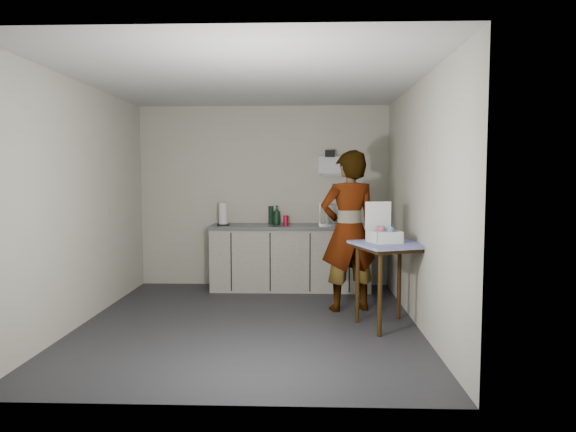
{
  "coord_description": "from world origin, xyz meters",
  "views": [
    {
      "loc": [
        0.61,
        -5.44,
        1.6
      ],
      "look_at": [
        0.41,
        0.45,
        1.14
      ],
      "focal_mm": 32.0,
      "sensor_mm": 36.0,
      "label": 1
    }
  ],
  "objects_px": {
    "bakery_box": "(383,233)",
    "side_table": "(391,254)",
    "dish_rack": "(333,220)",
    "kitchen_counter": "(291,259)",
    "soda_can": "(286,220)",
    "soap_bottle": "(277,215)",
    "standing_man": "(349,231)",
    "dark_bottle": "(271,215)",
    "paper_towel": "(223,215)"
  },
  "relations": [
    {
      "from": "dark_bottle",
      "to": "dish_rack",
      "type": "bearing_deg",
      "value": -1.82
    },
    {
      "from": "side_table",
      "to": "dish_rack",
      "type": "distance_m",
      "value": 1.91
    },
    {
      "from": "side_table",
      "to": "paper_towel",
      "type": "distance_m",
      "value": 2.69
    },
    {
      "from": "dark_bottle",
      "to": "bakery_box",
      "type": "height_order",
      "value": "bakery_box"
    },
    {
      "from": "side_table",
      "to": "soda_can",
      "type": "relative_size",
      "value": 6.51
    },
    {
      "from": "bakery_box",
      "to": "soap_bottle",
      "type": "bearing_deg",
      "value": 108.35
    },
    {
      "from": "dark_bottle",
      "to": "kitchen_counter",
      "type": "bearing_deg",
      "value": -14.88
    },
    {
      "from": "side_table",
      "to": "dark_bottle",
      "type": "relative_size",
      "value": 3.45
    },
    {
      "from": "standing_man",
      "to": "soda_can",
      "type": "distance_m",
      "value": 1.31
    },
    {
      "from": "kitchen_counter",
      "to": "paper_towel",
      "type": "bearing_deg",
      "value": -176.38
    },
    {
      "from": "soda_can",
      "to": "bakery_box",
      "type": "height_order",
      "value": "bakery_box"
    },
    {
      "from": "side_table",
      "to": "bakery_box",
      "type": "relative_size",
      "value": 2.13
    },
    {
      "from": "soda_can",
      "to": "dish_rack",
      "type": "bearing_deg",
      "value": 7.93
    },
    {
      "from": "standing_man",
      "to": "dark_bottle",
      "type": "distance_m",
      "value": 1.55
    },
    {
      "from": "dark_bottle",
      "to": "paper_towel",
      "type": "relative_size",
      "value": 0.83
    },
    {
      "from": "kitchen_counter",
      "to": "soda_can",
      "type": "bearing_deg",
      "value": -145.14
    },
    {
      "from": "standing_man",
      "to": "paper_towel",
      "type": "distance_m",
      "value": 1.96
    },
    {
      "from": "soap_bottle",
      "to": "soda_can",
      "type": "height_order",
      "value": "soap_bottle"
    },
    {
      "from": "standing_man",
      "to": "bakery_box",
      "type": "relative_size",
      "value": 4.49
    },
    {
      "from": "side_table",
      "to": "standing_man",
      "type": "relative_size",
      "value": 0.48
    },
    {
      "from": "dark_bottle",
      "to": "dish_rack",
      "type": "xyz_separation_m",
      "value": [
        0.88,
        -0.03,
        -0.06
      ]
    },
    {
      "from": "kitchen_counter",
      "to": "dark_bottle",
      "type": "height_order",
      "value": "dark_bottle"
    },
    {
      "from": "bakery_box",
      "to": "kitchen_counter",
      "type": "bearing_deg",
      "value": 103.37
    },
    {
      "from": "standing_man",
      "to": "paper_towel",
      "type": "xyz_separation_m",
      "value": [
        -1.66,
        1.04,
        0.11
      ]
    },
    {
      "from": "soda_can",
      "to": "paper_towel",
      "type": "height_order",
      "value": "paper_towel"
    },
    {
      "from": "paper_towel",
      "to": "bakery_box",
      "type": "distance_m",
      "value": 2.59
    },
    {
      "from": "soda_can",
      "to": "bakery_box",
      "type": "xyz_separation_m",
      "value": [
        1.09,
        -1.69,
        0.01
      ]
    },
    {
      "from": "soda_can",
      "to": "dish_rack",
      "type": "relative_size",
      "value": 0.32
    },
    {
      "from": "kitchen_counter",
      "to": "paper_towel",
      "type": "relative_size",
      "value": 7.15
    },
    {
      "from": "soap_bottle",
      "to": "dish_rack",
      "type": "height_order",
      "value": "dish_rack"
    },
    {
      "from": "soap_bottle",
      "to": "bakery_box",
      "type": "relative_size",
      "value": 0.65
    },
    {
      "from": "soap_bottle",
      "to": "soda_can",
      "type": "distance_m",
      "value": 0.14
    },
    {
      "from": "paper_towel",
      "to": "bakery_box",
      "type": "relative_size",
      "value": 0.74
    },
    {
      "from": "side_table",
      "to": "bakery_box",
      "type": "xyz_separation_m",
      "value": [
        -0.07,
        0.05,
        0.21
      ]
    },
    {
      "from": "side_table",
      "to": "dark_bottle",
      "type": "bearing_deg",
      "value": 106.78
    },
    {
      "from": "side_table",
      "to": "soda_can",
      "type": "bearing_deg",
      "value": 104.02
    },
    {
      "from": "bakery_box",
      "to": "soda_can",
      "type": "bearing_deg",
      "value": 105.65
    },
    {
      "from": "bakery_box",
      "to": "side_table",
      "type": "bearing_deg",
      "value": -50.59
    },
    {
      "from": "kitchen_counter",
      "to": "dark_bottle",
      "type": "distance_m",
      "value": 0.68
    },
    {
      "from": "paper_towel",
      "to": "bakery_box",
      "type": "bearing_deg",
      "value": -40.52
    },
    {
      "from": "standing_man",
      "to": "paper_towel",
      "type": "bearing_deg",
      "value": -47.55
    },
    {
      "from": "standing_man",
      "to": "dish_rack",
      "type": "height_order",
      "value": "standing_man"
    },
    {
      "from": "kitchen_counter",
      "to": "dish_rack",
      "type": "relative_size",
      "value": 5.13
    },
    {
      "from": "standing_man",
      "to": "soda_can",
      "type": "height_order",
      "value": "standing_man"
    },
    {
      "from": "bakery_box",
      "to": "standing_man",
      "type": "bearing_deg",
      "value": 98.6
    },
    {
      "from": "standing_man",
      "to": "bakery_box",
      "type": "distance_m",
      "value": 0.71
    },
    {
      "from": "soda_can",
      "to": "bakery_box",
      "type": "distance_m",
      "value": 2.02
    },
    {
      "from": "dish_rack",
      "to": "kitchen_counter",
      "type": "bearing_deg",
      "value": -175.55
    },
    {
      "from": "side_table",
      "to": "bakery_box",
      "type": "height_order",
      "value": "bakery_box"
    },
    {
      "from": "side_table",
      "to": "standing_man",
      "type": "bearing_deg",
      "value": 99.22
    }
  ]
}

